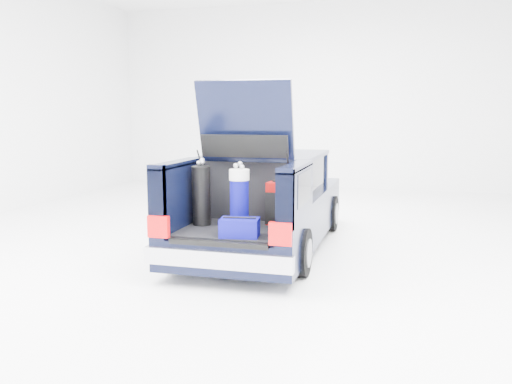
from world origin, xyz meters
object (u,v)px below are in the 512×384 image
(black_golf_bag, at_px, (201,195))
(blue_duffel, at_px, (240,227))
(car, at_px, (266,203))
(red_suitcase, at_px, (281,204))
(blue_golf_bag, at_px, (239,198))

(black_golf_bag, bearing_deg, blue_duffel, -44.60)
(car, distance_m, red_suitcase, 1.31)
(car, bearing_deg, black_golf_bag, -108.33)
(blue_duffel, bearing_deg, red_suitcase, 61.01)
(black_golf_bag, relative_size, blue_duffel, 1.76)
(car, height_order, black_golf_bag, car)
(car, distance_m, black_golf_bag, 1.60)
(red_suitcase, height_order, blue_duffel, red_suitcase)
(red_suitcase, bearing_deg, car, 117.05)
(red_suitcase, bearing_deg, black_golf_bag, -159.25)
(red_suitcase, relative_size, blue_golf_bag, 0.69)
(black_golf_bag, relative_size, blue_golf_bag, 1.01)
(car, bearing_deg, red_suitcase, -67.27)
(car, relative_size, red_suitcase, 7.91)
(blue_golf_bag, distance_m, blue_duffel, 0.54)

